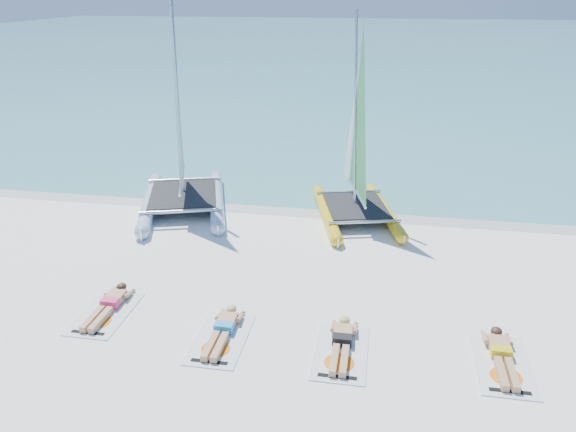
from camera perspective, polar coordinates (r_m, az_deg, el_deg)
name	(u,v)px	position (r m, az deg, el deg)	size (l,w,h in m)	color
ground	(236,295)	(12.76, -5.26, -8.00)	(140.00, 140.00, 0.00)	white
sea	(366,42)	(73.94, 7.93, 17.11)	(140.00, 115.00, 0.01)	#6EB4B7
wet_sand_strip	(281,207)	(17.60, -0.67, 0.91)	(140.00, 1.40, 0.01)	silver
catamaran_blue	(179,141)	(17.36, -10.99, 7.50)	(3.90, 5.67, 7.05)	#ACCDE2
catamaran_yellow	(355,152)	(16.74, 6.86, 6.49)	(3.16, 4.87, 6.04)	yellow
towel_a	(106,313)	(12.65, -18.04, -9.37)	(1.00, 1.85, 0.02)	silver
sunbather_a	(109,304)	(12.74, -17.71, -8.52)	(0.37, 1.73, 0.26)	tan
towel_b	(221,339)	(11.34, -6.85, -12.29)	(1.00, 1.85, 0.02)	silver
sunbather_b	(223,329)	(11.43, -6.60, -11.31)	(0.37, 1.73, 0.26)	tan
towel_c	(341,352)	(10.96, 5.39, -13.59)	(1.00, 1.85, 0.02)	silver
sunbather_c	(342,341)	(11.05, 5.50, -12.55)	(0.37, 1.73, 0.26)	tan
towel_d	(502,365)	(11.30, 20.95, -13.94)	(1.00, 1.85, 0.02)	silver
sunbather_d	(501,354)	(11.39, 20.86, -12.94)	(0.37, 1.73, 0.26)	tan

